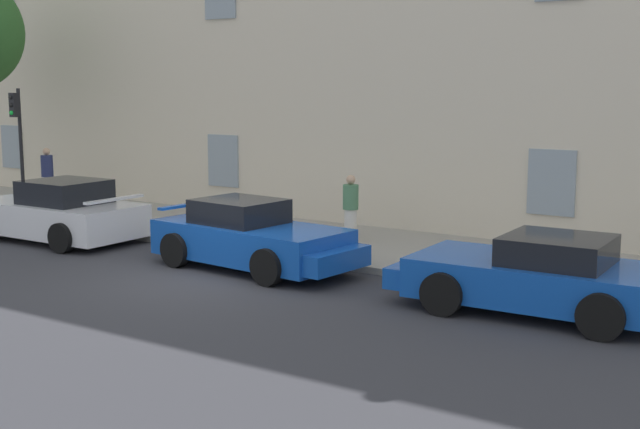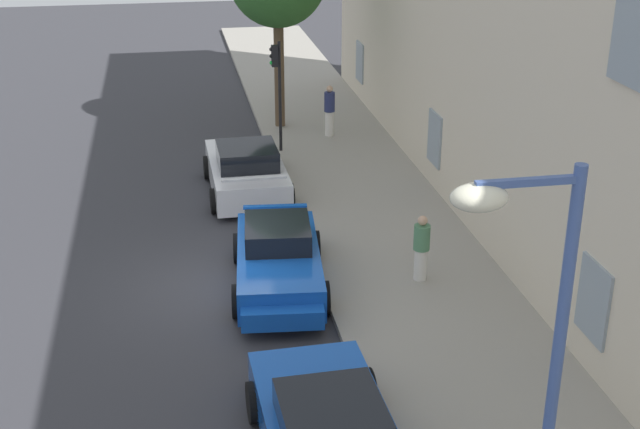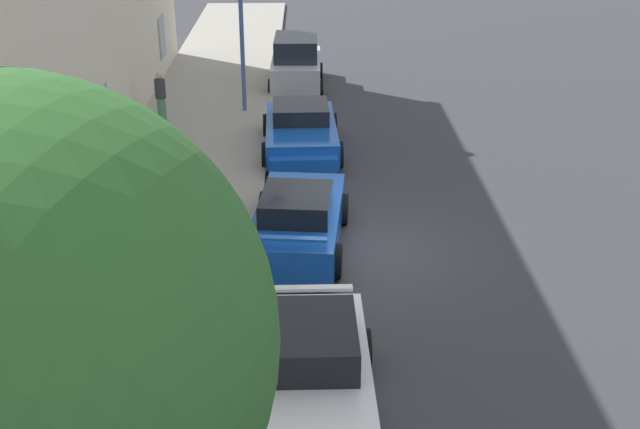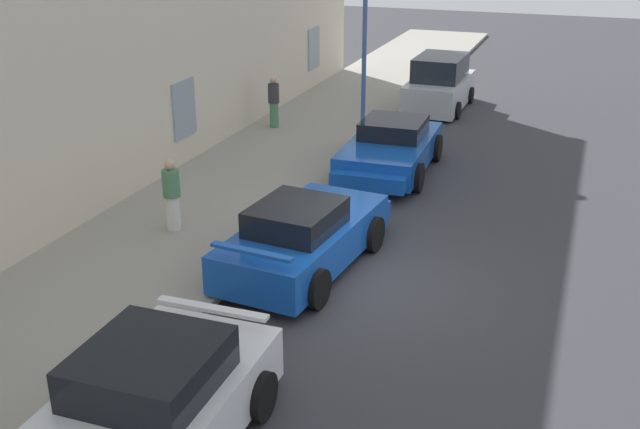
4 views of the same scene
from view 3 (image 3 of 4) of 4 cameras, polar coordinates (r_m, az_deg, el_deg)
ground_plane at (r=17.93m, az=2.54°, el=-2.55°), size 80.00×80.00×0.00m
sidewalk at (r=18.15m, az=-11.20°, el=-2.42°), size 60.00×4.28×0.14m
sportscar_red_lead at (r=12.55m, az=-1.11°, el=-12.19°), size 4.82×2.32×1.51m
sportscar_yellow_flank at (r=17.94m, az=-1.49°, el=-0.25°), size 4.76×2.38×1.43m
sportscar_white_middle at (r=23.40m, az=-1.33°, el=5.72°), size 4.60×2.32×1.34m
hatchback_parked at (r=30.30m, az=-1.68°, el=10.50°), size 3.90×2.00×1.82m
tree_near_kerb at (r=5.51m, az=-20.48°, el=-8.77°), size 3.32×3.32×6.87m
traffic_light at (r=9.11m, az=-9.96°, el=-13.72°), size 0.22×0.36×3.55m
pedestrian_admiring at (r=18.45m, az=-11.43°, el=0.97°), size 0.43×0.43×1.56m
pedestrian_strolling at (r=26.21m, az=-11.10°, el=8.11°), size 0.37×0.37×1.59m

